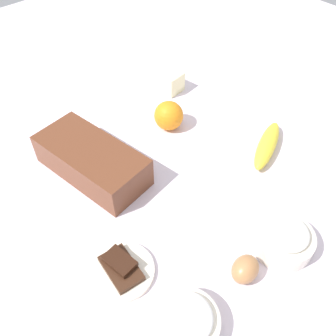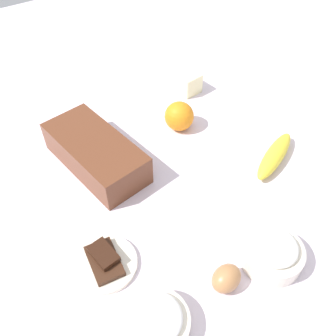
{
  "view_description": "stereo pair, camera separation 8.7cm",
  "coord_description": "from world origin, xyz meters",
  "px_view_note": "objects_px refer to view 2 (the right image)",
  "views": [
    {
      "loc": [
        -0.44,
        0.4,
        0.67
      ],
      "look_at": [
        0.0,
        0.0,
        0.04
      ],
      "focal_mm": 39.41,
      "sensor_mm": 36.0,
      "label": 1
    },
    {
      "loc": [
        -0.49,
        0.33,
        0.67
      ],
      "look_at": [
        0.0,
        0.0,
        0.04
      ],
      "focal_mm": 39.41,
      "sensor_mm": 36.0,
      "label": 2
    }
  ],
  "objects_px": {
    "loaf_pan": "(96,152)",
    "orange_fruit": "(179,116)",
    "chocolate_plate": "(105,262)",
    "sugar_bowl": "(155,322)",
    "egg_near_butter": "(226,278)",
    "flour_bowl": "(273,252)",
    "banana": "(275,155)",
    "butter_block": "(185,81)"
  },
  "relations": [
    {
      "from": "flour_bowl",
      "to": "orange_fruit",
      "type": "distance_m",
      "value": 0.45
    },
    {
      "from": "loaf_pan",
      "to": "flour_bowl",
      "type": "bearing_deg",
      "value": -167.27
    },
    {
      "from": "loaf_pan",
      "to": "chocolate_plate",
      "type": "bearing_deg",
      "value": 148.23
    },
    {
      "from": "egg_near_butter",
      "to": "banana",
      "type": "bearing_deg",
      "value": -59.26
    },
    {
      "from": "loaf_pan",
      "to": "flour_bowl",
      "type": "distance_m",
      "value": 0.47
    },
    {
      "from": "sugar_bowl",
      "to": "egg_near_butter",
      "type": "bearing_deg",
      "value": -91.91
    },
    {
      "from": "flour_bowl",
      "to": "orange_fruit",
      "type": "height_order",
      "value": "orange_fruit"
    },
    {
      "from": "flour_bowl",
      "to": "sugar_bowl",
      "type": "relative_size",
      "value": 1.02
    },
    {
      "from": "loaf_pan",
      "to": "egg_near_butter",
      "type": "distance_m",
      "value": 0.43
    },
    {
      "from": "sugar_bowl",
      "to": "banana",
      "type": "distance_m",
      "value": 0.51
    },
    {
      "from": "sugar_bowl",
      "to": "banana",
      "type": "relative_size",
      "value": 0.64
    },
    {
      "from": "flour_bowl",
      "to": "orange_fruit",
      "type": "relative_size",
      "value": 1.54
    },
    {
      "from": "loaf_pan",
      "to": "orange_fruit",
      "type": "bearing_deg",
      "value": -97.69
    },
    {
      "from": "flour_bowl",
      "to": "banana",
      "type": "xyz_separation_m",
      "value": [
        0.2,
        -0.21,
        -0.01
      ]
    },
    {
      "from": "loaf_pan",
      "to": "egg_near_butter",
      "type": "bearing_deg",
      "value": 179.57
    },
    {
      "from": "banana",
      "to": "egg_near_butter",
      "type": "height_order",
      "value": "egg_near_butter"
    },
    {
      "from": "sugar_bowl",
      "to": "egg_near_butter",
      "type": "distance_m",
      "value": 0.15
    },
    {
      "from": "loaf_pan",
      "to": "butter_block",
      "type": "height_order",
      "value": "loaf_pan"
    },
    {
      "from": "banana",
      "to": "orange_fruit",
      "type": "relative_size",
      "value": 2.37
    },
    {
      "from": "sugar_bowl",
      "to": "butter_block",
      "type": "distance_m",
      "value": 0.73
    },
    {
      "from": "egg_near_butter",
      "to": "chocolate_plate",
      "type": "height_order",
      "value": "egg_near_butter"
    },
    {
      "from": "flour_bowl",
      "to": "chocolate_plate",
      "type": "height_order",
      "value": "flour_bowl"
    },
    {
      "from": "orange_fruit",
      "to": "egg_near_butter",
      "type": "bearing_deg",
      "value": 155.83
    },
    {
      "from": "loaf_pan",
      "to": "sugar_bowl",
      "type": "height_order",
      "value": "loaf_pan"
    },
    {
      "from": "orange_fruit",
      "to": "chocolate_plate",
      "type": "xyz_separation_m",
      "value": [
        -0.26,
        0.36,
        -0.03
      ]
    },
    {
      "from": "orange_fruit",
      "to": "chocolate_plate",
      "type": "distance_m",
      "value": 0.45
    },
    {
      "from": "banana",
      "to": "butter_block",
      "type": "height_order",
      "value": "butter_block"
    },
    {
      "from": "sugar_bowl",
      "to": "chocolate_plate",
      "type": "height_order",
      "value": "sugar_bowl"
    },
    {
      "from": "flour_bowl",
      "to": "egg_near_butter",
      "type": "xyz_separation_m",
      "value": [
        0.01,
        0.11,
        -0.01
      ]
    },
    {
      "from": "flour_bowl",
      "to": "butter_block",
      "type": "xyz_separation_m",
      "value": [
        0.58,
        -0.2,
        -0.0
      ]
    },
    {
      "from": "flour_bowl",
      "to": "loaf_pan",
      "type": "bearing_deg",
      "value": 21.04
    },
    {
      "from": "banana",
      "to": "butter_block",
      "type": "distance_m",
      "value": 0.38
    },
    {
      "from": "loaf_pan",
      "to": "sugar_bowl",
      "type": "relative_size",
      "value": 2.44
    },
    {
      "from": "flour_bowl",
      "to": "banana",
      "type": "bearing_deg",
      "value": -46.33
    },
    {
      "from": "sugar_bowl",
      "to": "banana",
      "type": "height_order",
      "value": "sugar_bowl"
    },
    {
      "from": "orange_fruit",
      "to": "chocolate_plate",
      "type": "height_order",
      "value": "orange_fruit"
    },
    {
      "from": "butter_block",
      "to": "chocolate_plate",
      "type": "height_order",
      "value": "butter_block"
    },
    {
      "from": "orange_fruit",
      "to": "egg_near_butter",
      "type": "height_order",
      "value": "orange_fruit"
    },
    {
      "from": "flour_bowl",
      "to": "egg_near_butter",
      "type": "distance_m",
      "value": 0.11
    },
    {
      "from": "loaf_pan",
      "to": "banana",
      "type": "height_order",
      "value": "loaf_pan"
    },
    {
      "from": "orange_fruit",
      "to": "egg_near_butter",
      "type": "relative_size",
      "value": 1.28
    },
    {
      "from": "flour_bowl",
      "to": "butter_block",
      "type": "distance_m",
      "value": 0.61
    }
  ]
}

